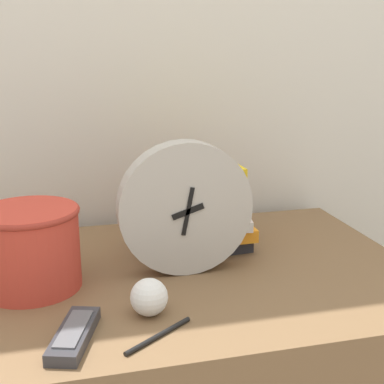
{
  "coord_description": "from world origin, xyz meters",
  "views": [
    {
      "loc": [
        -0.16,
        -0.67,
        1.15
      ],
      "look_at": [
        0.11,
        0.39,
        0.85
      ],
      "focal_mm": 50.0,
      "sensor_mm": 36.0,
      "label": 1
    }
  ],
  "objects": [
    {
      "name": "desk_clock",
      "position": [
        0.08,
        0.32,
        0.84
      ],
      "size": [
        0.27,
        0.05,
        0.27
      ],
      "color": "#B7B2A8",
      "rests_on": "desk"
    },
    {
      "name": "book_stack",
      "position": [
        0.13,
        0.45,
        0.79
      ],
      "size": [
        0.25,
        0.18,
        0.19
      ],
      "color": "#232328",
      "rests_on": "desk"
    },
    {
      "name": "tv_remote",
      "position": [
        -0.16,
        0.11,
        0.71
      ],
      "size": [
        0.09,
        0.16,
        0.02
      ],
      "color": "#333338",
      "rests_on": "desk"
    },
    {
      "name": "crumpled_paper_ball",
      "position": [
        -0.03,
        0.16,
        0.73
      ],
      "size": [
        0.07,
        0.07,
        0.07
      ],
      "color": "white",
      "rests_on": "desk"
    },
    {
      "name": "pen",
      "position": [
        -0.03,
        0.08,
        0.71
      ],
      "size": [
        0.12,
        0.09,
        0.01
      ],
      "color": "black",
      "rests_on": "desk"
    },
    {
      "name": "wall_back",
      "position": [
        0.0,
        0.73,
        1.2
      ],
      "size": [
        6.0,
        0.04,
        2.4
      ],
      "color": "silver",
      "rests_on": "ground_plane"
    },
    {
      "name": "basket",
      "position": [
        -0.23,
        0.32,
        0.79
      ],
      "size": [
        0.19,
        0.19,
        0.16
      ],
      "color": "#C63D2D",
      "rests_on": "desk"
    }
  ]
}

